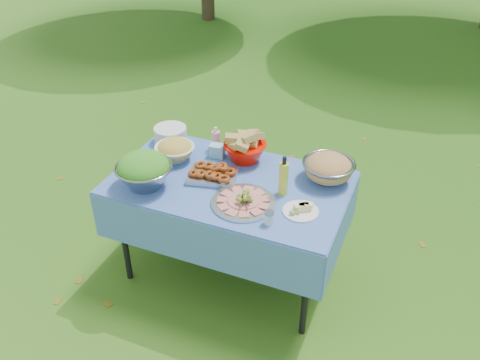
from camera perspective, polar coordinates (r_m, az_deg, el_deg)
name	(u,v)px	position (r m, az deg, el deg)	size (l,w,h in m)	color
ground	(230,271)	(3.63, -1.09, -10.19)	(80.00, 80.00, 0.00)	#0E3C0A
picnic_table	(230,229)	(3.38, -1.16, -5.54)	(1.46, 0.86, 0.76)	#84BAFF
salad_bowl	(144,170)	(3.11, -10.75, 1.08)	(0.35, 0.35, 0.23)	gray
pasta_bowl_white	(175,150)	(3.37, -7.34, 3.40)	(0.26, 0.26, 0.14)	white
plate_stack	(170,135)	(3.59, -7.81, 5.06)	(0.23, 0.23, 0.11)	white
wipes_box	(217,151)	(3.39, -2.58, 3.30)	(0.10, 0.07, 0.09)	#8FD0E0
sanitizer_bottle	(216,139)	(3.46, -2.72, 4.67)	(0.06, 0.06, 0.17)	pink
bread_bowl	(245,147)	(3.33, 0.56, 3.67)	(0.28, 0.28, 0.19)	#EE1000
pasta_bowl_steel	(329,168)	(3.18, 9.91, 1.36)	(0.32, 0.32, 0.17)	gray
fried_tray	(212,174)	(3.17, -3.11, 0.70)	(0.30, 0.21, 0.07)	#A9AAAE
charcuterie_platter	(243,197)	(2.94, 0.38, -1.96)	(0.38, 0.38, 0.09)	silver
oil_bottle	(284,176)	(2.99, 4.92, 0.46)	(0.06, 0.06, 0.26)	#CCD035
cheese_plate	(301,208)	(2.90, 6.85, -3.13)	(0.21, 0.21, 0.06)	white
shaker	(269,218)	(2.79, 3.29, -4.26)	(0.05, 0.05, 0.08)	silver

